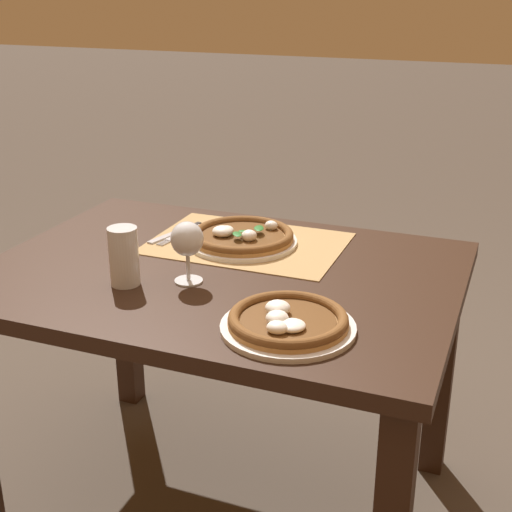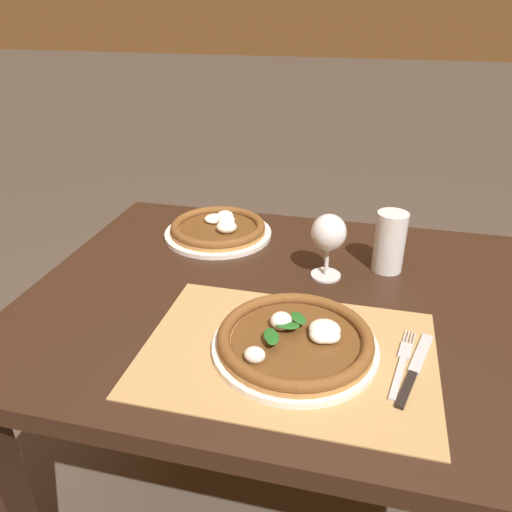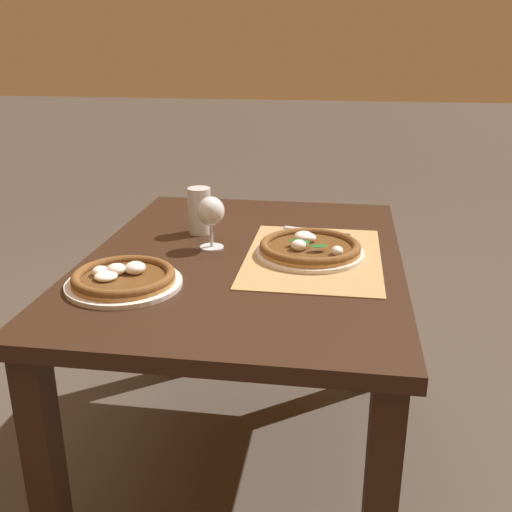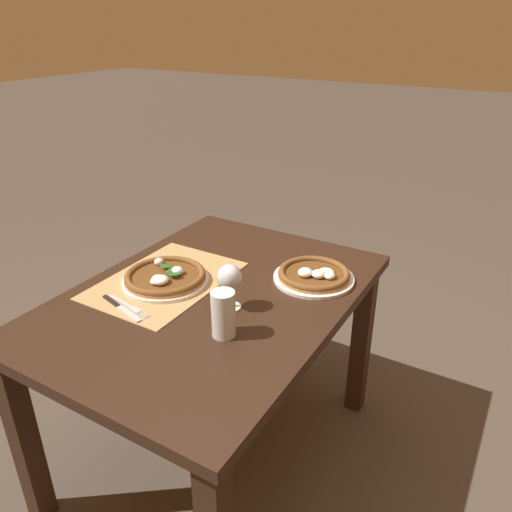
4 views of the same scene
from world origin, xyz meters
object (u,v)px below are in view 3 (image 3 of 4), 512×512
(pizza_near, at_px, (310,248))
(knife, at_px, (316,231))
(wine_glass, at_px, (211,213))
(fork, at_px, (312,233))
(pint_glass, at_px, (200,212))
(pizza_far, at_px, (123,278))

(pizza_near, xyz_separation_m, knife, (0.21, -0.01, -0.02))
(pizza_near, bearing_deg, knife, -1.90)
(pizza_near, height_order, wine_glass, wine_glass)
(pizza_near, distance_m, wine_glass, 0.30)
(wine_glass, relative_size, fork, 0.78)
(knife, bearing_deg, pizza_near, 178.10)
(pint_glass, bearing_deg, pizza_near, -114.14)
(pizza_far, bearing_deg, pint_glass, -11.09)
(fork, bearing_deg, knife, -27.07)
(pizza_near, distance_m, fork, 0.19)
(pizza_near, relative_size, wine_glass, 1.98)
(pizza_near, distance_m, pizza_far, 0.53)
(pizza_near, relative_size, pizza_far, 1.06)
(wine_glass, bearing_deg, pint_glass, 26.28)
(pizza_near, relative_size, knife, 1.45)
(pizza_near, height_order, fork, pizza_near)
(wine_glass, height_order, fork, wine_glass)
(pint_glass, bearing_deg, fork, -84.99)
(knife, bearing_deg, fork, 152.93)
(pizza_near, bearing_deg, pizza_far, 122.91)
(pizza_near, bearing_deg, fork, 1.16)
(pizza_near, height_order, knife, pizza_near)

